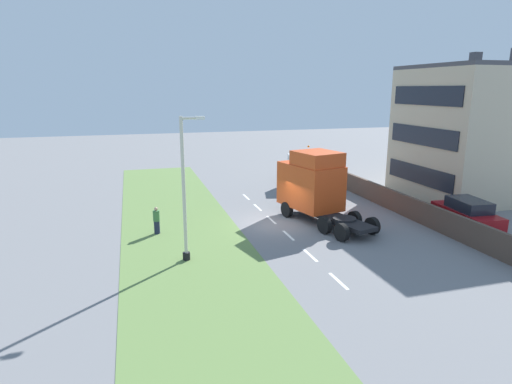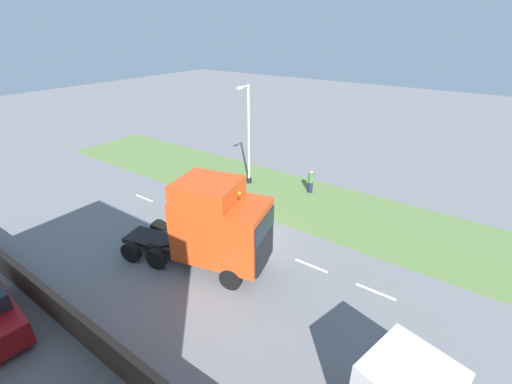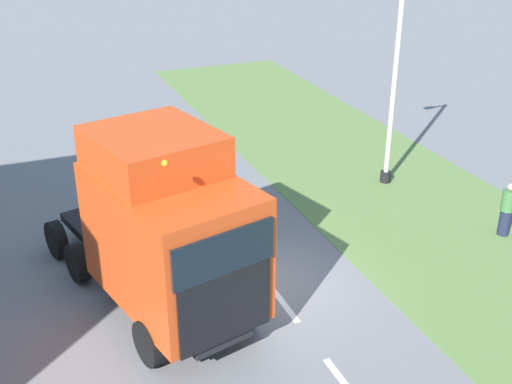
% 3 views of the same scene
% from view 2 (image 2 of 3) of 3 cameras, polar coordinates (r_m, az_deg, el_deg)
% --- Properties ---
extents(ground_plane, '(120.00, 120.00, 0.00)m').
position_cam_2_polar(ground_plane, '(19.24, -1.85, -7.82)').
color(ground_plane, slate).
rests_on(ground_plane, ground).
extents(grass_verge, '(7.00, 44.00, 0.01)m').
position_cam_2_polar(grass_verge, '(23.63, 6.92, -1.14)').
color(grass_verge, '#607F42').
rests_on(grass_verge, ground).
extents(lane_markings, '(0.16, 17.80, 0.00)m').
position_cam_2_polar(lane_markings, '(19.61, -3.50, -7.15)').
color(lane_markings, white).
rests_on(lane_markings, ground).
extents(boundary_wall, '(0.25, 24.00, 1.46)m').
position_cam_2_polar(boundary_wall, '(14.41, -25.61, -21.04)').
color(boundary_wall, '#4C3D33').
rests_on(boundary_wall, ground).
extents(lorry_cab, '(4.28, 7.86, 4.69)m').
position_cam_2_polar(lorry_cab, '(16.08, -6.68, -5.71)').
color(lorry_cab, black).
rests_on(lorry_cab, ground).
extents(lamp_post, '(1.31, 0.37, 7.19)m').
position_cam_2_polar(lamp_post, '(24.69, -1.30, 8.43)').
color(lamp_post, black).
rests_on(lamp_post, ground).
extents(pedestrian, '(0.39, 0.39, 1.65)m').
position_cam_2_polar(pedestrian, '(24.36, 9.10, 1.65)').
color(pedestrian, '#1E233D').
rests_on(pedestrian, ground).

